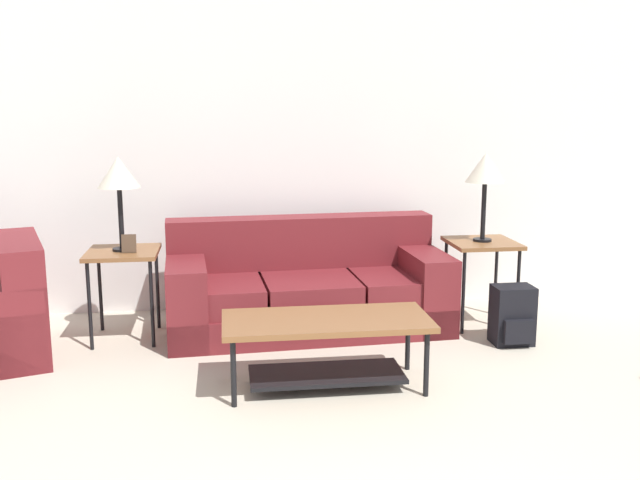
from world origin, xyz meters
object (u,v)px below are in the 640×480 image
object	(u,v)px
couch	(307,290)
table_lamp_right	(485,170)
side_table_right	(482,250)
table_lamp_left	(119,175)
backpack	(513,316)
coffee_table	(326,336)
side_table_left	(123,261)

from	to	relation	value
couch	table_lamp_right	bearing A→B (deg)	-3.68
side_table_right	table_lamp_left	size ratio (longest dim) A/B	0.98
table_lamp_right	backpack	bearing A→B (deg)	-82.46
couch	side_table_right	world-z (taller)	couch
coffee_table	backpack	size ratio (longest dim) A/B	2.93
couch	side_table_left	xyz separation A→B (m)	(-1.34, -0.09, 0.29)
couch	backpack	xyz separation A→B (m)	(1.41, -0.58, -0.09)
couch	side_table_left	distance (m)	1.37
backpack	couch	bearing A→B (deg)	157.77
table_lamp_right	couch	bearing A→B (deg)	176.32
coffee_table	backpack	xyz separation A→B (m)	(1.43, 0.61, -0.12)
coffee_table	couch	bearing A→B (deg)	89.14
table_lamp_right	backpack	size ratio (longest dim) A/B	1.59
table_lamp_left	table_lamp_right	distance (m)	2.68
side_table_right	table_lamp_left	xyz separation A→B (m)	(-2.68, -0.00, 0.62)
side_table_left	table_lamp_right	size ratio (longest dim) A/B	0.98
side_table_left	table_lamp_left	bearing A→B (deg)	-116.57
couch	backpack	distance (m)	1.52
table_lamp_left	table_lamp_right	bearing A→B (deg)	0.00
couch	coffee_table	xyz separation A→B (m)	(-0.02, -1.18, 0.03)
backpack	side_table_left	bearing A→B (deg)	169.90
coffee_table	table_lamp_right	xyz separation A→B (m)	(1.36, 1.09, 0.88)
couch	table_lamp_right	xyz separation A→B (m)	(1.34, -0.09, 0.91)
couch	coffee_table	size ratio (longest dim) A/B	1.72
couch	table_lamp_left	world-z (taller)	table_lamp_left
table_lamp_left	table_lamp_right	xyz separation A→B (m)	(2.68, 0.00, 0.00)
table_lamp_left	table_lamp_right	world-z (taller)	same
backpack	side_table_right	bearing A→B (deg)	97.54
couch	table_lamp_left	distance (m)	1.62
table_lamp_left	couch	bearing A→B (deg)	3.70
coffee_table	table_lamp_right	size ratio (longest dim) A/B	1.84
couch	table_lamp_right	distance (m)	1.62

